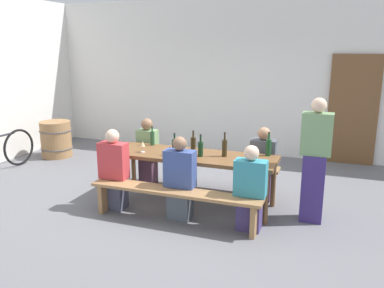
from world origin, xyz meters
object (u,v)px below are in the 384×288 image
Objects in this scene: standing_host at (315,163)px; wine_bottle_0 at (175,147)px; wine_glass_3 at (201,147)px; seated_guest_near_1 at (180,181)px; wine_glass_0 at (170,149)px; wooden_door at (353,110)px; tasting_table at (192,159)px; wine_bottle_2 at (201,148)px; seated_guest_far_0 at (148,154)px; bench_near at (174,196)px; wine_bottle_3 at (152,138)px; wine_glass_1 at (194,153)px; seated_guest_near_0 at (114,172)px; wine_bottle_4 at (193,144)px; seated_guest_far_1 at (263,166)px; seated_guest_near_2 at (250,191)px; wine_barrel at (56,139)px; bench_far at (206,167)px; wine_glass_2 at (143,144)px; wine_bottle_5 at (225,147)px.

wine_bottle_0 is at bearing 4.40° from standing_host.
seated_guest_near_1 is at bearing -100.25° from wine_glass_3.
wooden_door is at bearing 53.07° from wine_glass_0.
standing_host is (1.66, 0.02, 0.11)m from tasting_table.
wine_glass_3 is at bearing 35.58° from wine_glass_0.
seated_guest_near_1 reaches higher than wine_glass_3.
seated_guest_far_0 is at bearing 152.45° from wine_bottle_2.
wine_glass_3 is (0.12, 0.70, 0.50)m from bench_near.
wine_bottle_3 is at bearing 158.75° from wine_bottle_2.
wine_bottle_0 is at bearing 158.37° from wine_glass_1.
seated_guest_near_0 reaches higher than tasting_table.
wine_bottle_4 is 1.06m from seated_guest_far_0.
wooden_door is at bearing 153.05° from seated_guest_far_1.
wine_bottle_4 is at bearing 67.15° from seated_guest_far_0.
wine_glass_0 is at bearing -68.21° from seated_guest_near_0.
seated_guest_near_0 is 0.70× the size of standing_host.
seated_guest_far_1 is at bearing -61.18° from seated_guest_near_0.
seated_guest_far_1 reaches higher than bench_near.
seated_guest_near_2 is at bearing -25.41° from wine_bottle_3.
wine_glass_1 is at bearing -67.95° from wine_bottle_4.
wine_barrel is at bearing 66.52° from seated_guest_near_2.
seated_guest_near_0 is (-1.09, -0.55, -0.32)m from wine_glass_3.
wine_bottle_3 reaches higher than bench_far.
wine_bottle_0 is 1.99× the size of wine_glass_3.
wine_bottle_3 is at bearing 158.81° from tasting_table.
wooden_door is at bearing 55.22° from wine_glass_3.
wine_bottle_3 is at bearing -6.42° from standing_host.
standing_host reaches higher than seated_guest_far_0.
wine_glass_2 is 0.89m from seated_guest_near_1.
wine_bottle_3 is (-0.76, 0.96, 0.50)m from bench_near.
wine_bottle_4 is 0.18m from wine_glass_3.
wine_bottle_5 reaches higher than tasting_table.
wine_glass_2 is 0.15× the size of seated_guest_near_2.
bench_near is 4.10m from wine_barrel.
wine_bottle_3 is at bearing 163.42° from wine_glass_3.
wine_glass_2 is 1.05× the size of wine_glass_3.
wine_glass_1 is at bearing -63.63° from tasting_table.
seated_guest_near_1 is (-2.15, -3.50, -0.53)m from wooden_door.
wine_bottle_5 is (0.68, 0.18, 0.01)m from wine_bottle_0.
wine_bottle_2 is 0.28× the size of seated_guest_far_0.
seated_guest_near_2 is at bearing -49.30° from wine_bottle_5.
tasting_table is at bearing -60.56° from seated_guest_far_1.
wine_bottle_3 is 0.18× the size of standing_host.
bench_near is at bearing -68.41° from wine_bottle_0.
wine_bottle_5 reaches higher than wine_bottle_0.
wooden_door is 1.93× the size of seated_guest_near_2.
wooden_door is 4.15m from seated_guest_near_1.
tasting_table is 2.20× the size of seated_guest_near_2.
seated_guest_near_0 is at bearing -157.54° from wine_bottle_2.
wooden_door reaches higher than bench_far.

